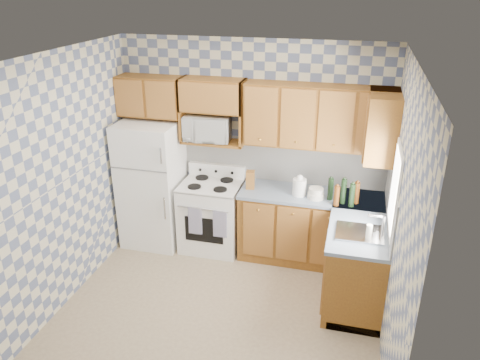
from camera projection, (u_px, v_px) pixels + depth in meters
The scene contains 31 objects.
floor at pixel (219, 311), 5.11m from camera, with size 3.40×3.40×0.00m, color #826B52.
back_wall at pixel (253, 147), 5.99m from camera, with size 3.40×0.02×2.70m, color slate.
right_wall at pixel (398, 220), 4.18m from camera, with size 0.02×3.20×2.70m, color slate.
backsplash_back at pixel (283, 161), 5.95m from camera, with size 2.60×0.01×0.56m, color white.
backsplash_right at pixel (391, 198), 4.95m from camera, with size 0.01×1.60×0.56m, color white.
refrigerator at pixel (152, 184), 6.17m from camera, with size 0.75×0.70×1.68m, color white.
stove_body at pixel (212, 216), 6.17m from camera, with size 0.76×0.65×0.90m, color white.
cooktop at pixel (211, 185), 5.98m from camera, with size 0.76×0.65×0.03m, color silver.
backguard at pixel (217, 170), 6.19m from camera, with size 0.76×0.08×0.17m, color white.
dish_towel_left at pixel (195, 221), 5.84m from camera, with size 0.17×0.03×0.36m, color navy.
dish_towel_right at pixel (220, 224), 5.77m from camera, with size 0.17×0.03×0.36m, color navy.
base_cabinets_back at pixel (310, 228), 5.90m from camera, with size 1.75×0.60×0.88m, color brown.
base_cabinets_right at pixel (356, 255), 5.32m from camera, with size 0.60×1.60×0.88m, color brown.
countertop_back at pixel (312, 195), 5.71m from camera, with size 1.77×0.63×0.04m, color slate.
countertop_right at pixel (359, 219), 5.14m from camera, with size 0.63×1.60×0.04m, color slate.
upper_cabinets_back at pixel (319, 117), 5.45m from camera, with size 1.75×0.33×0.74m, color brown.
upper_cabinets_fridge at pixel (151, 96), 5.89m from camera, with size 0.82×0.33×0.50m, color brown.
upper_cabinets_right at pixel (382, 126), 5.13m from camera, with size 0.33×0.70×0.74m, color brown.
microwave_shelf at pixel (214, 142), 5.91m from camera, with size 0.80×0.33×0.03m, color brown.
microwave at pixel (208, 127), 5.88m from camera, with size 0.58×0.39×0.32m, color white.
sink at pixel (359, 233), 4.82m from camera, with size 0.48×0.40×0.03m, color #B7B7BC.
window at pixel (395, 190), 4.54m from camera, with size 0.02×0.66×0.86m, color white.
bottle_0 at pixel (343, 191), 5.41m from camera, with size 0.07×0.07×0.30m, color black.
bottle_1 at pixel (352, 195), 5.34m from camera, with size 0.07×0.07×0.28m, color black.
bottle_2 at pixel (357, 193), 5.42m from camera, with size 0.07×0.07×0.26m, color #572D0F.
bottle_3 at pixel (337, 196), 5.37m from camera, with size 0.07×0.07×0.24m, color #572D0F.
bottle_4 at pixel (331, 189), 5.50m from camera, with size 0.07×0.07×0.27m, color black.
knife_block at pixel (250, 180), 5.81m from camera, with size 0.10×0.10×0.23m, color brown.
electric_kettle at pixel (299, 187), 5.63m from camera, with size 0.16×0.16×0.21m, color white.
food_containers at pixel (316, 193), 5.56m from camera, with size 0.20×0.20×0.13m, color beige, non-canonical shape.
soap_bottle at pixel (369, 232), 4.67m from camera, with size 0.06×0.06×0.17m, color beige.
Camera 1 is at (1.25, -3.92, 3.35)m, focal length 35.00 mm.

